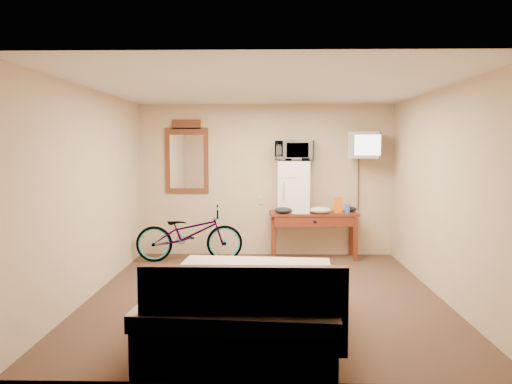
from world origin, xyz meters
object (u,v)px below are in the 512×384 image
desk (314,220)px  bed (248,307)px  microwave (295,151)px  wall_mirror (187,158)px  blue_cup (348,208)px  crt_television (365,145)px  bicycle (189,234)px  mini_fridge (295,187)px

desk → bed: bearing=-105.5°
microwave → wall_mirror: (-1.77, 0.20, -0.12)m
desk → wall_mirror: size_ratio=1.18×
desk → blue_cup: blue_cup is taller
crt_television → bicycle: bearing=-174.8°
microwave → bed: microwave is taller
mini_fridge → bicycle: 1.84m
wall_mirror → microwave: bearing=-6.6°
microwave → bicycle: (-1.67, -0.30, -1.30)m
blue_cup → bed: size_ratio=0.06×
desk → wall_mirror: bearing=172.5°
mini_fridge → wall_mirror: wall_mirror is taller
wall_mirror → crt_television: bearing=-5.0°
wall_mirror → bicycle: 1.29m
wall_mirror → bed: (1.15, -3.64, -1.33)m
desk → mini_fridge: (-0.31, 0.07, 0.53)m
blue_cup → crt_television: crt_television is taller
bicycle → bed: bearing=-167.5°
desk → blue_cup: 0.57m
mini_fridge → wall_mirror: size_ratio=0.69×
microwave → blue_cup: microwave is taller
microwave → bicycle: 2.14m
desk → bed: (-0.94, -3.37, -0.34)m
bicycle → bed: 3.31m
microwave → crt_television: (1.11, -0.05, 0.09)m
mini_fridge → wall_mirror: 1.84m
crt_television → bed: crt_television is taller
wall_mirror → bicycle: (0.11, -0.50, -1.19)m
desk → microwave: microwave is taller
desk → microwave: size_ratio=2.38×
blue_cup → bed: bed is taller
wall_mirror → desk: bearing=-7.5°
desk → crt_television: bearing=1.6°
mini_fridge → wall_mirror: (-1.77, 0.20, 0.46)m
blue_cup → crt_television: size_ratio=0.22×
desk → microwave: (-0.31, 0.07, 1.11)m
bicycle → desk: bearing=-89.2°
blue_cup → microwave: bearing=173.4°
bicycle → blue_cup: bearing=-91.3°
desk → mini_fridge: 0.62m
blue_cup → bicycle: 2.55m
desk → bicycle: bearing=-173.3°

